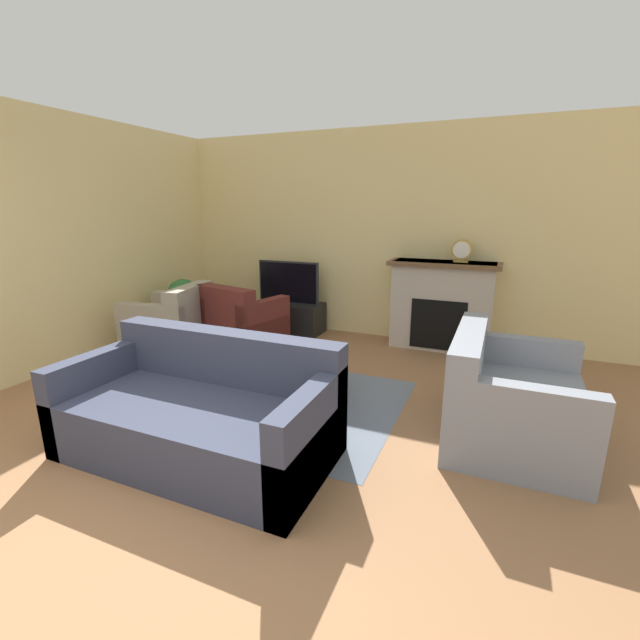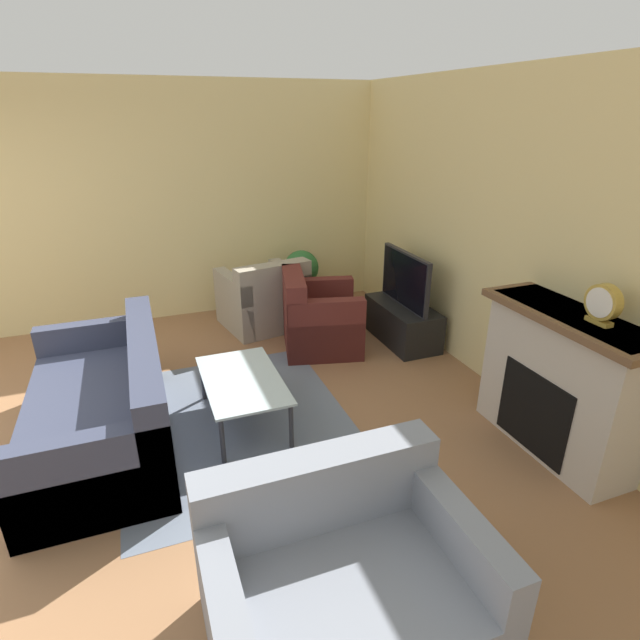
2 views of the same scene
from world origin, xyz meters
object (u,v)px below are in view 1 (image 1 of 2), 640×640
(couch_sectional, at_px, (201,415))
(couch_loveseat, at_px, (509,403))
(armchair_by_window, at_px, (172,327))
(potted_plant, at_px, (184,299))
(coffee_table, at_px, (280,361))
(tv, at_px, (288,282))
(mantel_clock, at_px, (462,251))
(armchair_accent, at_px, (242,326))

(couch_sectional, distance_m, couch_loveseat, 2.29)
(couch_sectional, relative_size, armchair_by_window, 1.91)
(couch_loveseat, bearing_deg, armchair_by_window, 80.67)
(couch_sectional, distance_m, potted_plant, 3.05)
(couch_loveseat, relative_size, potted_plant, 1.58)
(couch_sectional, height_order, armchair_by_window, same)
(couch_loveseat, height_order, potted_plant, couch_loveseat)
(couch_loveseat, bearing_deg, coffee_table, 91.28)
(tv, xyz_separation_m, couch_sectional, (0.84, -3.00, -0.42))
(tv, height_order, couch_sectional, tv)
(tv, xyz_separation_m, mantel_clock, (2.25, 0.11, 0.51))
(armchair_by_window, distance_m, potted_plant, 0.65)
(armchair_by_window, bearing_deg, potted_plant, -165.07)
(couch_sectional, relative_size, couch_loveseat, 1.53)
(mantel_clock, bearing_deg, couch_sectional, -114.40)
(armchair_accent, bearing_deg, potted_plant, 4.42)
(tv, relative_size, potted_plant, 1.14)
(coffee_table, bearing_deg, tv, 115.18)
(tv, bearing_deg, armchair_by_window, -125.63)
(couch_sectional, bearing_deg, couch_loveseat, 27.85)
(couch_loveseat, xyz_separation_m, potted_plant, (-4.07, 1.18, 0.23))
(potted_plant, xyz_separation_m, mantel_clock, (3.46, 0.86, 0.71))
(tv, distance_m, couch_loveseat, 3.48)
(couch_loveseat, relative_size, coffee_table, 1.23)
(armchair_by_window, relative_size, armchair_accent, 1.02)
(potted_plant, relative_size, mantel_clock, 2.95)
(couch_sectional, xyz_separation_m, armchair_accent, (-1.01, 2.08, 0.02))
(armchair_accent, bearing_deg, mantel_clock, -143.28)
(couch_sectional, relative_size, potted_plant, 2.42)
(couch_sectional, relative_size, coffee_table, 1.89)
(mantel_clock, bearing_deg, armchair_accent, -156.98)
(armchair_by_window, xyz_separation_m, mantel_clock, (3.19, 1.42, 0.92))
(coffee_table, xyz_separation_m, mantel_clock, (1.32, 2.08, 0.87))
(couch_loveseat, height_order, mantel_clock, mantel_clock)
(armchair_accent, xyz_separation_m, potted_plant, (-1.03, 0.17, 0.21))
(tv, distance_m, couch_sectional, 3.15)
(tv, bearing_deg, couch_sectional, -74.35)
(tv, height_order, coffee_table, tv)
(couch_sectional, bearing_deg, tv, 105.65)
(potted_plant, bearing_deg, armchair_by_window, -64.25)
(mantel_clock, bearing_deg, potted_plant, -166.01)
(potted_plant, bearing_deg, tv, 32.00)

